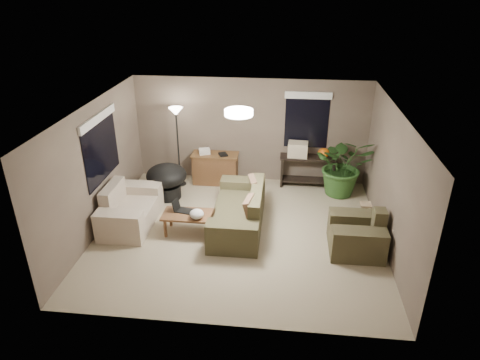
# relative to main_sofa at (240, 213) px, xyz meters

# --- Properties ---
(room_shell) EXTENTS (5.50, 5.50, 5.50)m
(room_shell) POSITION_rel_main_sofa_xyz_m (0.00, -0.26, 0.96)
(room_shell) COLOR tan
(room_shell) RESTS_ON ground
(main_sofa) EXTENTS (0.95, 2.20, 0.85)m
(main_sofa) POSITION_rel_main_sofa_xyz_m (0.00, 0.00, 0.00)
(main_sofa) COLOR #4C472D
(main_sofa) RESTS_ON ground
(throw_pillows) EXTENTS (0.34, 1.39, 0.47)m
(throw_pillows) POSITION_rel_main_sofa_xyz_m (0.26, -0.00, 0.36)
(throw_pillows) COLOR #8C7251
(throw_pillows) RESTS_ON main_sofa
(loveseat) EXTENTS (0.90, 1.60, 0.85)m
(loveseat) POSITION_rel_main_sofa_xyz_m (-2.24, -0.16, 0.00)
(loveseat) COLOR beige
(loveseat) RESTS_ON ground
(armchair) EXTENTS (0.95, 1.00, 0.85)m
(armchair) POSITION_rel_main_sofa_xyz_m (2.21, -0.59, 0.00)
(armchair) COLOR brown
(armchair) RESTS_ON ground
(coffee_table) EXTENTS (1.00, 0.55, 0.42)m
(coffee_table) POSITION_rel_main_sofa_xyz_m (-0.97, -0.37, 0.06)
(coffee_table) COLOR brown
(coffee_table) RESTS_ON ground
(laptop) EXTENTS (0.41, 0.29, 0.24)m
(laptop) POSITION_rel_main_sofa_xyz_m (-1.14, -0.27, 0.19)
(laptop) COLOR black
(laptop) RESTS_ON coffee_table
(plastic_bag) EXTENTS (0.29, 0.27, 0.19)m
(plastic_bag) POSITION_rel_main_sofa_xyz_m (-0.77, -0.52, 0.22)
(plastic_bag) COLOR white
(plastic_bag) RESTS_ON coffee_table
(desk) EXTENTS (1.10, 0.50, 0.75)m
(desk) POSITION_rel_main_sofa_xyz_m (-0.82, 1.92, 0.08)
(desk) COLOR brown
(desk) RESTS_ON ground
(desk_papers) EXTENTS (0.73, 0.32, 0.12)m
(desk_papers) POSITION_rel_main_sofa_xyz_m (-0.97, 1.91, 0.51)
(desk_papers) COLOR silver
(desk_papers) RESTS_ON desk
(console_table) EXTENTS (1.30, 0.40, 0.75)m
(console_table) POSITION_rel_main_sofa_xyz_m (1.38, 2.00, 0.14)
(console_table) COLOR black
(console_table) RESTS_ON ground
(pumpkin) EXTENTS (0.34, 0.34, 0.22)m
(pumpkin) POSITION_rel_main_sofa_xyz_m (1.73, 2.00, 0.56)
(pumpkin) COLOR orange
(pumpkin) RESTS_ON console_table
(cardboard_box) EXTENTS (0.47, 0.37, 0.34)m
(cardboard_box) POSITION_rel_main_sofa_xyz_m (1.13, 2.00, 0.63)
(cardboard_box) COLOR beige
(cardboard_box) RESTS_ON console_table
(papasan_chair) EXTENTS (1.06, 1.06, 0.80)m
(papasan_chair) POSITION_rel_main_sofa_xyz_m (-1.78, 1.04, 0.17)
(papasan_chair) COLOR black
(papasan_chair) RESTS_ON ground
(floor_lamp) EXTENTS (0.32, 0.32, 1.91)m
(floor_lamp) POSITION_rel_main_sofa_xyz_m (-1.65, 1.73, 1.30)
(floor_lamp) COLOR black
(floor_lamp) RESTS_ON ground
(ceiling_fixture) EXTENTS (0.50, 0.50, 0.10)m
(ceiling_fixture) POSITION_rel_main_sofa_xyz_m (0.00, -0.26, 2.15)
(ceiling_fixture) COLOR white
(ceiling_fixture) RESTS_ON room_shell
(houseplant) EXTENTS (1.29, 1.43, 1.12)m
(houseplant) POSITION_rel_main_sofa_xyz_m (2.17, 1.65, 0.26)
(houseplant) COLOR #2D5923
(houseplant) RESTS_ON ground
(cat_scratching_post) EXTENTS (0.32, 0.32, 0.50)m
(cat_scratching_post) POSITION_rel_main_sofa_xyz_m (2.47, 0.28, -0.08)
(cat_scratching_post) COLOR tan
(cat_scratching_post) RESTS_ON ground
(window_left) EXTENTS (0.05, 1.56, 1.33)m
(window_left) POSITION_rel_main_sofa_xyz_m (-2.73, 0.04, 1.49)
(window_left) COLOR black
(window_left) RESTS_ON room_shell
(window_back) EXTENTS (1.06, 0.05, 1.33)m
(window_back) POSITION_rel_main_sofa_xyz_m (1.30, 2.22, 1.49)
(window_back) COLOR black
(window_back) RESTS_ON room_shell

